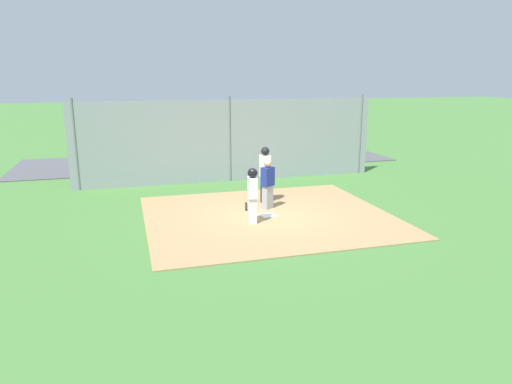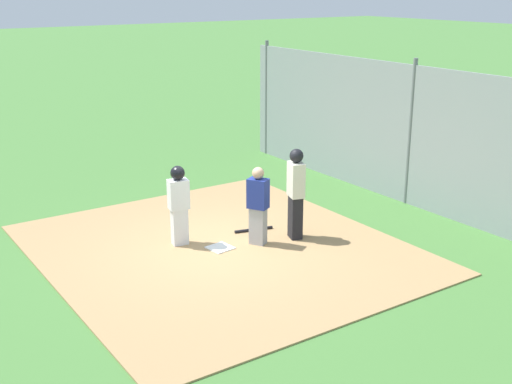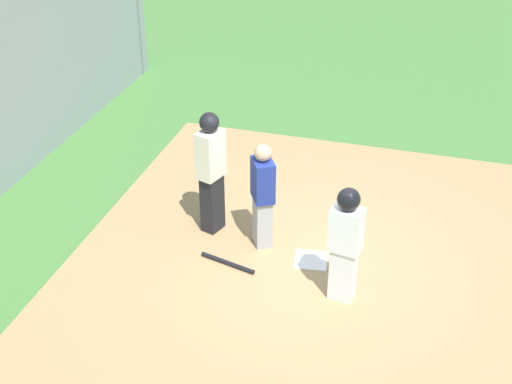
{
  "view_description": "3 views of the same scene",
  "coord_description": "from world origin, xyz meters",
  "px_view_note": "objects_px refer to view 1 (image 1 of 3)",
  "views": [
    {
      "loc": [
        3.98,
        12.56,
        4.06
      ],
      "look_at": [
        0.24,
        -0.51,
        0.65
      ],
      "focal_mm": 32.27,
      "sensor_mm": 36.0,
      "label": 1
    },
    {
      "loc": [
        -10.1,
        6.01,
        4.9
      ],
      "look_at": [
        0.04,
        -0.87,
        1.0
      ],
      "focal_mm": 46.03,
      "sensor_mm": 36.0,
      "label": 2
    },
    {
      "loc": [
        7.59,
        1.46,
        5.75
      ],
      "look_at": [
        -0.54,
        -0.94,
        0.65
      ],
      "focal_mm": 49.29,
      "sensor_mm": 36.0,
      "label": 3
    }
  ],
  "objects_px": {
    "baseball_bat": "(246,206)",
    "parked_car_red": "(272,147)",
    "umpire": "(265,173)",
    "runner": "(253,192)",
    "home_plate": "(268,215)",
    "catcher": "(268,184)",
    "parked_car_silver": "(209,147)",
    "parked_car_white": "(311,143)"
  },
  "relations": [
    {
      "from": "parked_car_silver",
      "to": "catcher",
      "type": "bearing_deg",
      "value": 94.91
    },
    {
      "from": "umpire",
      "to": "parked_car_white",
      "type": "bearing_deg",
      "value": 167.04
    },
    {
      "from": "baseball_bat",
      "to": "catcher",
      "type": "bearing_deg",
      "value": 77.37
    },
    {
      "from": "umpire",
      "to": "baseball_bat",
      "type": "relative_size",
      "value": 2.23
    },
    {
      "from": "runner",
      "to": "parked_car_red",
      "type": "distance_m",
      "value": 10.56
    },
    {
      "from": "home_plate",
      "to": "runner",
      "type": "relative_size",
      "value": 0.28
    },
    {
      "from": "home_plate",
      "to": "runner",
      "type": "distance_m",
      "value": 1.21
    },
    {
      "from": "parked_car_red",
      "to": "home_plate",
      "type": "bearing_deg",
      "value": -115.56
    },
    {
      "from": "catcher",
      "to": "baseball_bat",
      "type": "height_order",
      "value": "catcher"
    },
    {
      "from": "catcher",
      "to": "umpire",
      "type": "height_order",
      "value": "umpire"
    },
    {
      "from": "home_plate",
      "to": "catcher",
      "type": "bearing_deg",
      "value": -105.59
    },
    {
      "from": "home_plate",
      "to": "umpire",
      "type": "xyz_separation_m",
      "value": [
        -0.37,
        -1.54,
        0.97
      ]
    },
    {
      "from": "catcher",
      "to": "umpire",
      "type": "xyz_separation_m",
      "value": [
        -0.16,
        -0.79,
        0.17
      ]
    },
    {
      "from": "home_plate",
      "to": "runner",
      "type": "xyz_separation_m",
      "value": [
        0.63,
        0.53,
        0.88
      ]
    },
    {
      "from": "runner",
      "to": "parked_car_silver",
      "type": "xyz_separation_m",
      "value": [
        -0.75,
        -10.97,
        -0.31
      ]
    },
    {
      "from": "catcher",
      "to": "parked_car_red",
      "type": "xyz_separation_m",
      "value": [
        -2.9,
        -8.59,
        -0.22
      ]
    },
    {
      "from": "umpire",
      "to": "parked_car_red",
      "type": "bearing_deg",
      "value": 178.69
    },
    {
      "from": "catcher",
      "to": "parked_car_red",
      "type": "bearing_deg",
      "value": 131.42
    },
    {
      "from": "catcher",
      "to": "umpire",
      "type": "distance_m",
      "value": 0.83
    },
    {
      "from": "parked_car_red",
      "to": "parked_car_silver",
      "type": "relative_size",
      "value": 1.01
    },
    {
      "from": "runner",
      "to": "parked_car_white",
      "type": "xyz_separation_m",
      "value": [
        -6.24,
        -10.79,
        -0.31
      ]
    },
    {
      "from": "umpire",
      "to": "parked_car_silver",
      "type": "xyz_separation_m",
      "value": [
        0.25,
        -8.91,
        -0.39
      ]
    },
    {
      "from": "catcher",
      "to": "umpire",
      "type": "bearing_deg",
      "value": 138.65
    },
    {
      "from": "catcher",
      "to": "parked_car_silver",
      "type": "distance_m",
      "value": 9.7
    },
    {
      "from": "baseball_bat",
      "to": "parked_car_silver",
      "type": "xyz_separation_m",
      "value": [
        -0.52,
        -9.39,
        0.55
      ]
    },
    {
      "from": "parked_car_silver",
      "to": "umpire",
      "type": "bearing_deg",
      "value": 95.98
    },
    {
      "from": "catcher",
      "to": "parked_car_red",
      "type": "height_order",
      "value": "catcher"
    },
    {
      "from": "umpire",
      "to": "home_plate",
      "type": "bearing_deg",
      "value": 4.58
    },
    {
      "from": "runner",
      "to": "parked_car_silver",
      "type": "bearing_deg",
      "value": 95.59
    },
    {
      "from": "umpire",
      "to": "baseball_bat",
      "type": "bearing_deg",
      "value": -40.23
    },
    {
      "from": "home_plate",
      "to": "parked_car_white",
      "type": "bearing_deg",
      "value": -118.66
    },
    {
      "from": "baseball_bat",
      "to": "parked_car_silver",
      "type": "relative_size",
      "value": 0.19
    },
    {
      "from": "umpire",
      "to": "runner",
      "type": "height_order",
      "value": "umpire"
    },
    {
      "from": "home_plate",
      "to": "parked_car_silver",
      "type": "distance_m",
      "value": 10.46
    },
    {
      "from": "umpire",
      "to": "parked_car_silver",
      "type": "bearing_deg",
      "value": -160.34
    },
    {
      "from": "baseball_bat",
      "to": "parked_car_red",
      "type": "distance_m",
      "value": 9.01
    },
    {
      "from": "catcher",
      "to": "parked_car_silver",
      "type": "xyz_separation_m",
      "value": [
        0.09,
        -9.7,
        -0.22
      ]
    },
    {
      "from": "umpire",
      "to": "baseball_bat",
      "type": "distance_m",
      "value": 1.31
    },
    {
      "from": "umpire",
      "to": "catcher",
      "type": "bearing_deg",
      "value": 6.63
    },
    {
      "from": "runner",
      "to": "parked_car_red",
      "type": "bearing_deg",
      "value": 78.74
    },
    {
      "from": "catcher",
      "to": "parked_car_silver",
      "type": "height_order",
      "value": "catcher"
    },
    {
      "from": "home_plate",
      "to": "parked_car_white",
      "type": "relative_size",
      "value": 0.1
    }
  ]
}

